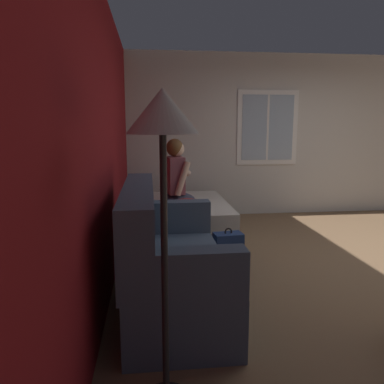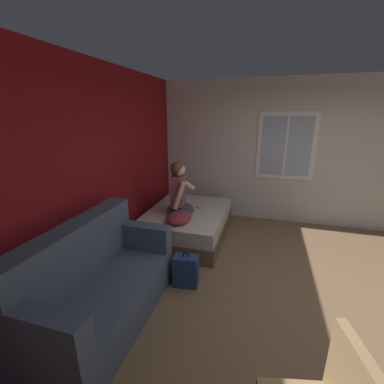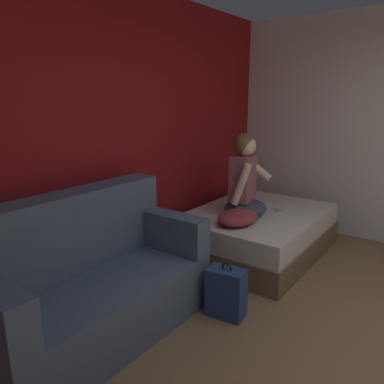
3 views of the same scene
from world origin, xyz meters
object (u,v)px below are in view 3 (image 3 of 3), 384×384
backpack (227,293)px  cell_phone (277,210)px  person_seated (245,183)px  throw_pillow (238,217)px  couch (91,284)px  bed (257,232)px

backpack → cell_phone: cell_phone is taller
person_seated → cell_phone: bearing=-32.7°
backpack → throw_pillow: 0.94m
couch → throw_pillow: bearing=-11.8°
bed → throw_pillow: 0.60m
throw_pillow → person_seated: bearing=18.4°
couch → bed: bearing=-8.0°
cell_phone → throw_pillow: bearing=27.3°
person_seated → bed: bearing=-19.7°
bed → person_seated: person_seated is taller
couch → person_seated: person_seated is taller
couch → cell_phone: bearing=-11.4°
person_seated → cell_phone: person_seated is taller
throw_pillow → cell_phone: throw_pillow is taller
couch → throw_pillow: size_ratio=3.55×
couch → throw_pillow: 1.61m
couch → person_seated: size_ratio=1.94×
person_seated → cell_phone: 0.55m
couch → person_seated: (1.89, -0.22, 0.44)m
bed → backpack: bed is taller
person_seated → backpack: bearing=-157.2°
bed → cell_phone: size_ratio=12.08×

